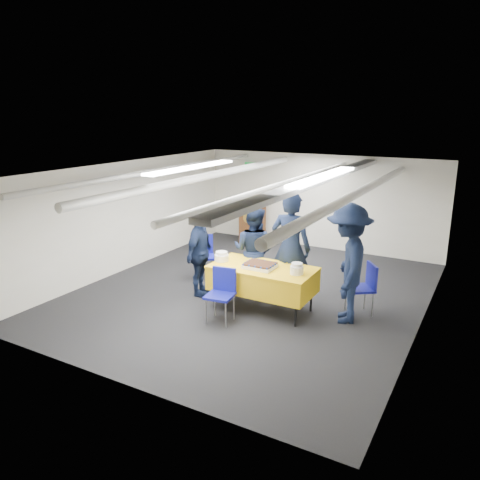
{
  "coord_description": "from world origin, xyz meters",
  "views": [
    {
      "loc": [
        3.82,
        -7.29,
        3.3
      ],
      "look_at": [
        -0.15,
        -0.2,
        1.05
      ],
      "focal_mm": 35.0,
      "sensor_mm": 36.0,
      "label": 1
    }
  ],
  "objects_px": {
    "chair_left": "(203,252)",
    "sailor_a": "(291,248)",
    "chair_near": "(222,289)",
    "sailor_b": "(254,251)",
    "serving_table": "(263,279)",
    "chair_right": "(365,284)",
    "sailor_c": "(200,254)",
    "podium": "(252,220)",
    "sheet_cake": "(260,265)",
    "sailor_d": "(348,264)"
  },
  "relations": [
    {
      "from": "chair_left",
      "to": "serving_table",
      "type": "bearing_deg",
      "value": -26.59
    },
    {
      "from": "sailor_b",
      "to": "sailor_c",
      "type": "xyz_separation_m",
      "value": [
        -0.8,
        -0.57,
        -0.03
      ]
    },
    {
      "from": "sailor_d",
      "to": "chair_left",
      "type": "bearing_deg",
      "value": -118.15
    },
    {
      "from": "sheet_cake",
      "to": "chair_left",
      "type": "distance_m",
      "value": 2.04
    },
    {
      "from": "serving_table",
      "to": "sheet_cake",
      "type": "relative_size",
      "value": 3.42
    },
    {
      "from": "chair_near",
      "to": "chair_right",
      "type": "distance_m",
      "value": 2.38
    },
    {
      "from": "podium",
      "to": "sailor_b",
      "type": "height_order",
      "value": "sailor_b"
    },
    {
      "from": "chair_left",
      "to": "chair_near",
      "type": "bearing_deg",
      "value": -48.38
    },
    {
      "from": "sheet_cake",
      "to": "sailor_c",
      "type": "relative_size",
      "value": 0.32
    },
    {
      "from": "chair_left",
      "to": "sailor_a",
      "type": "height_order",
      "value": "sailor_a"
    },
    {
      "from": "chair_left",
      "to": "sheet_cake",
      "type": "bearing_deg",
      "value": -28.52
    },
    {
      "from": "sailor_c",
      "to": "sailor_d",
      "type": "xyz_separation_m",
      "value": [
        2.66,
        0.24,
        0.17
      ]
    },
    {
      "from": "chair_near",
      "to": "sailor_a",
      "type": "relative_size",
      "value": 0.44
    },
    {
      "from": "sailor_d",
      "to": "sailor_b",
      "type": "bearing_deg",
      "value": -117.28
    },
    {
      "from": "chair_near",
      "to": "sailor_c",
      "type": "xyz_separation_m",
      "value": [
        -0.91,
        0.73,
        0.26
      ]
    },
    {
      "from": "sailor_a",
      "to": "sailor_b",
      "type": "xyz_separation_m",
      "value": [
        -0.75,
        0.04,
        -0.17
      ]
    },
    {
      "from": "sheet_cake",
      "to": "sailor_d",
      "type": "relative_size",
      "value": 0.26
    },
    {
      "from": "sheet_cake",
      "to": "sailor_d",
      "type": "xyz_separation_m",
      "value": [
        1.38,
        0.35,
        0.15
      ]
    },
    {
      "from": "chair_left",
      "to": "chair_right",
      "type": "bearing_deg",
      "value": -3.6
    },
    {
      "from": "sailor_a",
      "to": "sailor_b",
      "type": "bearing_deg",
      "value": -6.41
    },
    {
      "from": "chair_near",
      "to": "sailor_d",
      "type": "bearing_deg",
      "value": 29.2
    },
    {
      "from": "sailor_a",
      "to": "sailor_b",
      "type": "height_order",
      "value": "sailor_a"
    },
    {
      "from": "chair_right",
      "to": "sailor_a",
      "type": "xyz_separation_m",
      "value": [
        -1.3,
        -0.11,
        0.46
      ]
    },
    {
      "from": "podium",
      "to": "sailor_b",
      "type": "xyz_separation_m",
      "value": [
        1.62,
        -3.04,
        0.21
      ]
    },
    {
      "from": "sailor_a",
      "to": "sailor_d",
      "type": "bearing_deg",
      "value": 162.28
    },
    {
      "from": "sailor_b",
      "to": "sailor_d",
      "type": "relative_size",
      "value": 0.85
    },
    {
      "from": "sailor_b",
      "to": "sailor_d",
      "type": "height_order",
      "value": "sailor_d"
    },
    {
      "from": "sailor_c",
      "to": "sailor_b",
      "type": "bearing_deg",
      "value": -64.66
    },
    {
      "from": "sheet_cake",
      "to": "sailor_b",
      "type": "height_order",
      "value": "sailor_b"
    },
    {
      "from": "podium",
      "to": "sheet_cake",
      "type": "bearing_deg",
      "value": -60.56
    },
    {
      "from": "sheet_cake",
      "to": "sailor_c",
      "type": "height_order",
      "value": "sailor_c"
    },
    {
      "from": "chair_left",
      "to": "sailor_a",
      "type": "distance_m",
      "value": 2.12
    },
    {
      "from": "podium",
      "to": "chair_right",
      "type": "bearing_deg",
      "value": -38.91
    },
    {
      "from": "chair_near",
      "to": "chair_left",
      "type": "relative_size",
      "value": 1.0
    },
    {
      "from": "serving_table",
      "to": "podium",
      "type": "height_order",
      "value": "podium"
    },
    {
      "from": "podium",
      "to": "sailor_c",
      "type": "relative_size",
      "value": 0.79
    },
    {
      "from": "sailor_c",
      "to": "sailor_d",
      "type": "distance_m",
      "value": 2.67
    },
    {
      "from": "serving_table",
      "to": "sheet_cake",
      "type": "height_order",
      "value": "sheet_cake"
    },
    {
      "from": "sailor_a",
      "to": "sailor_d",
      "type": "xyz_separation_m",
      "value": [
        1.1,
        -0.29,
        -0.02
      ]
    },
    {
      "from": "serving_table",
      "to": "sailor_c",
      "type": "relative_size",
      "value": 1.1
    },
    {
      "from": "sailor_b",
      "to": "chair_near",
      "type": "bearing_deg",
      "value": 91.87
    },
    {
      "from": "chair_right",
      "to": "sailor_b",
      "type": "xyz_separation_m",
      "value": [
        -2.05,
        -0.07,
        0.29
      ]
    },
    {
      "from": "chair_near",
      "to": "chair_right",
      "type": "height_order",
      "value": "same"
    },
    {
      "from": "chair_near",
      "to": "sailor_d",
      "type": "height_order",
      "value": "sailor_d"
    },
    {
      "from": "serving_table",
      "to": "sailor_d",
      "type": "relative_size",
      "value": 0.91
    },
    {
      "from": "sheet_cake",
      "to": "sailor_d",
      "type": "bearing_deg",
      "value": 14.33
    },
    {
      "from": "chair_near",
      "to": "serving_table",
      "type": "bearing_deg",
      "value": 60.68
    },
    {
      "from": "chair_near",
      "to": "sailor_b",
      "type": "height_order",
      "value": "sailor_b"
    },
    {
      "from": "chair_right",
      "to": "sailor_c",
      "type": "bearing_deg",
      "value": -167.29
    },
    {
      "from": "podium",
      "to": "sailor_d",
      "type": "height_order",
      "value": "sailor_d"
    }
  ]
}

